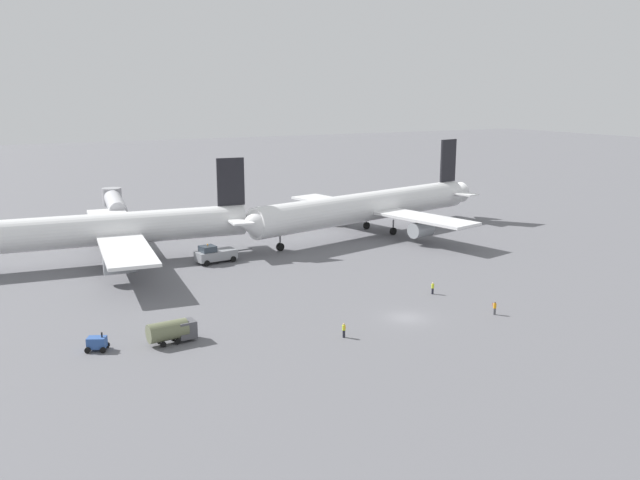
# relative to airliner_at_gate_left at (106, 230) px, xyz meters

# --- Properties ---
(ground_plane) EXTENTS (600.00, 600.00, 0.00)m
(ground_plane) POSITION_rel_airliner_at_gate_left_xyz_m (25.29, -41.75, -5.01)
(ground_plane) COLOR slate
(airliner_at_gate_left) EXTENTS (48.82, 43.95, 15.10)m
(airliner_at_gate_left) POSITION_rel_airliner_at_gate_left_xyz_m (0.00, 0.00, 0.00)
(airliner_at_gate_left) COLOR white
(airliner_at_gate_left) RESTS_ON ground
(airliner_being_pushed) EXTENTS (54.03, 41.99, 16.04)m
(airliner_being_pushed) POSITION_rel_airliner_at_gate_left_xyz_m (45.79, -0.60, -0.03)
(airliner_being_pushed) COLOR white
(airliner_being_pushed) RESTS_ON ground
(pushback_tug) EXTENTS (9.38, 3.65, 3.03)m
(pushback_tug) POSITION_rel_airliner_at_gate_left_xyz_m (14.31, -7.40, -3.72)
(pushback_tug) COLOR gray
(pushback_tug) RESTS_ON ground
(gse_fuel_bowser_stubby) EXTENTS (5.03, 2.30, 2.40)m
(gse_fuel_bowser_stubby) POSITION_rel_airliner_at_gate_left_xyz_m (-0.44, -36.91, -3.68)
(gse_fuel_bowser_stubby) COLOR #666B4C
(gse_fuel_bowser_stubby) RESTS_ON ground
(gse_gpu_cart_small) EXTENTS (2.59, 2.36, 1.90)m
(gse_gpu_cart_small) POSITION_rel_airliner_at_gate_left_xyz_m (-7.68, -35.47, -4.22)
(gse_gpu_cart_small) COLOR #2D5199
(gse_gpu_cart_small) RESTS_ON ground
(ground_crew_marshaller_foreground) EXTENTS (0.36, 0.46, 1.55)m
(ground_crew_marshaller_foreground) POSITION_rel_airliner_at_gate_left_xyz_m (34.90, -45.60, -4.21)
(ground_crew_marshaller_foreground) COLOR #4C4C51
(ground_crew_marshaller_foreground) RESTS_ON ground
(ground_crew_wing_walker_right) EXTENTS (0.36, 0.50, 1.59)m
(ground_crew_wing_walker_right) POSITION_rel_airliner_at_gate_left_xyz_m (15.83, -43.82, -4.19)
(ground_crew_wing_walker_right) COLOR black
(ground_crew_wing_walker_right) RESTS_ON ground
(ground_crew_ramp_agent_by_cones) EXTENTS (0.36, 0.36, 1.55)m
(ground_crew_ramp_agent_by_cones) POSITION_rel_airliner_at_gate_left_xyz_m (33.50, -35.77, -4.22)
(ground_crew_ramp_agent_by_cones) COLOR black
(ground_crew_ramp_agent_by_cones) RESTS_ON ground
(jet_bridge) EXTENTS (5.84, 20.10, 6.19)m
(jet_bridge) POSITION_rel_airliner_at_gate_left_xyz_m (7.02, 30.01, -0.60)
(jet_bridge) COLOR #B7B7BC
(jet_bridge) RESTS_ON ground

